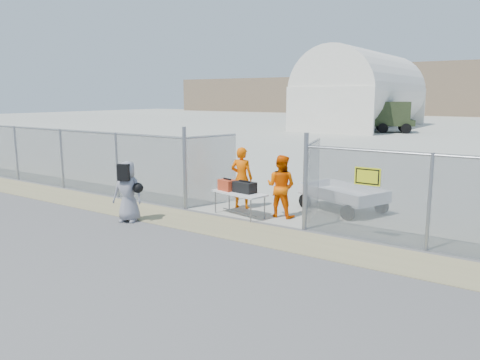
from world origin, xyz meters
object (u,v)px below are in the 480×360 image
Objects in this scene: security_worker_left at (242,178)px; folding_table at (239,204)px; utility_trailer at (343,198)px; security_worker_right at (281,186)px; visitor at (128,191)px.

folding_table is at bearing 107.72° from security_worker_left.
folding_table is at bearing -112.27° from utility_trailer.
security_worker_left is 1.52m from security_worker_right.
security_worker_right is 2.11m from utility_trailer.
security_worker_left is (-0.47, 0.83, 0.59)m from folding_table.
security_worker_right is (1.50, -0.24, -0.05)m from security_worker_left.
utility_trailer is (2.68, 1.43, -0.55)m from security_worker_left.
folding_table is 0.87× the size of security_worker_left.
security_worker_left is at bearing -13.00° from security_worker_right.
visitor is 6.27m from utility_trailer.
security_worker_right is at bearing 41.59° from folding_table.
utility_trailer reaches higher than folding_table.
visitor is (-3.22, -2.76, -0.05)m from security_worker_right.
folding_table is at bearing 22.70° from visitor.
security_worker_right reaches higher than utility_trailer.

